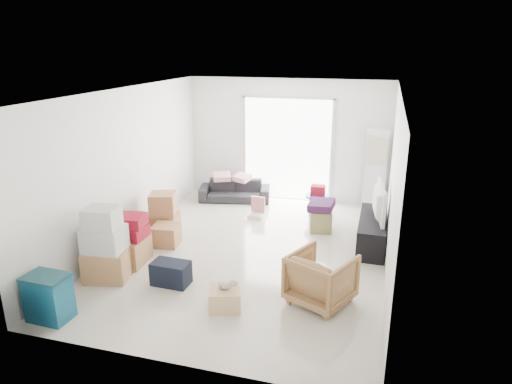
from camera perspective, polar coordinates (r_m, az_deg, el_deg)
The scene contains 21 objects.
room_shell at distance 7.42m, azimuth -0.86°, elevation 2.02°, with size 4.98×6.48×3.18m.
sliding_door at distance 10.25m, azimuth 3.92°, elevation 5.86°, with size 2.10×0.04×2.33m.
ac_tower at distance 9.81m, azimuth 14.68°, elevation 2.54°, with size 0.45×0.30×1.75m, color silver.
tv_console at distance 8.30m, azimuth 14.31°, elevation -4.80°, with size 0.46×1.54×0.51m, color black.
television at distance 8.18m, azimuth 14.48°, elevation -2.69°, with size 1.04×0.60×0.14m, color black.
sofa at distance 10.32m, azimuth -2.69°, elevation 0.58°, with size 1.57×0.46×0.61m, color #25252A.
pillow_left at distance 10.28m, azimuth -4.29°, elevation 2.60°, with size 0.37×0.29×0.12m, color #C9929E.
pillow_right at distance 10.17m, azimuth -1.75°, elevation 2.48°, with size 0.34×0.27×0.12m, color #C9929E.
armchair at distance 6.35m, azimuth 8.15°, elevation -10.36°, with size 0.77×0.72×0.79m, color #A7784A.
storage_bins at distance 6.54m, azimuth -24.50°, elevation -11.90°, with size 0.55×0.40×0.62m.
box_stack_a at distance 7.19m, azimuth -18.32°, elevation -6.60°, with size 0.72×0.65×1.14m.
box_stack_b at distance 7.67m, azimuth -15.92°, elevation -5.86°, with size 0.69×0.64×0.82m.
box_stack_c at distance 8.66m, azimuth -11.49°, elevation -2.71°, with size 0.57×0.56×0.79m.
loose_box at distance 8.24m, azimuth -11.16°, elevation -5.28°, with size 0.44×0.44×0.37m, color #A7804B.
duffel_bag at distance 6.95m, azimuth -10.59°, elevation -9.94°, with size 0.55×0.33×0.35m, color black.
ottoman at distance 8.76m, azimuth 8.08°, elevation -3.54°, with size 0.40×0.40×0.40m, color tan.
blanket at distance 8.67m, azimuth 8.16°, elevation -1.87°, with size 0.44×0.44×0.14m, color #421B45.
kids_table at distance 9.44m, azimuth 7.72°, elevation -0.27°, with size 0.52×0.52×0.64m.
toy_walker at distance 9.38m, azimuth 0.14°, elevation -2.45°, with size 0.33×0.29×0.41m.
wood_crate at distance 6.32m, azimuth -3.90°, elevation -13.04°, with size 0.42×0.42×0.28m, color tan.
plush_bunny at distance 6.21m, azimuth -3.65°, elevation -11.47°, with size 0.26×0.15×0.13m.
Camera 1 is at (2.04, -6.83, 3.40)m, focal length 32.00 mm.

